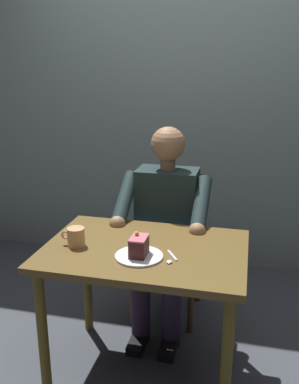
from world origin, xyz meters
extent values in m
plane|color=#3C4147|center=(0.00, 0.00, 0.00)|extent=(14.00, 14.00, 0.00)
cube|color=gray|center=(0.00, -1.42, 1.50)|extent=(6.40, 0.12, 3.00)
cube|color=brown|center=(0.00, 0.00, 0.70)|extent=(0.97, 0.68, 0.04)
cylinder|color=brown|center=(-0.43, 0.28, 0.35)|extent=(0.05, 0.05, 0.70)
cylinder|color=brown|center=(0.43, 0.28, 0.35)|extent=(0.05, 0.05, 0.70)
cylinder|color=brown|center=(-0.43, -0.28, 0.35)|extent=(0.05, 0.05, 0.70)
cylinder|color=brown|center=(0.43, -0.28, 0.35)|extent=(0.05, 0.05, 0.70)
cube|color=brown|center=(0.00, -0.57, 0.43)|extent=(0.42, 0.42, 0.04)
cube|color=brown|center=(0.00, -0.76, 0.68)|extent=(0.38, 0.04, 0.45)
cylinder|color=brown|center=(-0.18, -0.39, 0.22)|extent=(0.04, 0.04, 0.43)
cylinder|color=brown|center=(0.18, -0.39, 0.22)|extent=(0.04, 0.04, 0.43)
cylinder|color=brown|center=(-0.18, -0.75, 0.22)|extent=(0.04, 0.04, 0.43)
cylinder|color=brown|center=(0.18, -0.75, 0.22)|extent=(0.04, 0.04, 0.43)
cube|color=#1D2E2E|center=(0.00, -0.55, 0.71)|extent=(0.36, 0.22, 0.52)
sphere|color=#946E4B|center=(0.00, -0.55, 1.12)|extent=(0.20, 0.20, 0.20)
cylinder|color=#946E4B|center=(0.00, -0.55, 1.00)|extent=(0.09, 0.09, 0.06)
cylinder|color=#1D2E2E|center=(-0.22, -0.41, 0.82)|extent=(0.08, 0.33, 0.26)
sphere|color=#946E4B|center=(-0.22, -0.25, 0.72)|extent=(0.09, 0.09, 0.09)
cylinder|color=#1D2E2E|center=(0.22, -0.41, 0.82)|extent=(0.08, 0.33, 0.26)
sphere|color=#946E4B|center=(0.22, -0.25, 0.72)|extent=(0.09, 0.09, 0.09)
cylinder|color=#33253B|center=(-0.09, -0.43, 0.43)|extent=(0.13, 0.38, 0.14)
cylinder|color=#33253B|center=(0.09, -0.43, 0.43)|extent=(0.13, 0.38, 0.14)
cylinder|color=#33253B|center=(-0.09, -0.25, 0.21)|extent=(0.11, 0.11, 0.41)
cube|color=black|center=(-0.09, -0.19, 0.03)|extent=(0.09, 0.22, 0.05)
cylinder|color=#33253B|center=(0.09, -0.25, 0.21)|extent=(0.11, 0.11, 0.41)
cube|color=black|center=(0.09, -0.19, 0.03)|extent=(0.09, 0.22, 0.05)
cylinder|color=silver|center=(0.00, 0.11, 0.72)|extent=(0.22, 0.22, 0.01)
cube|color=#48221F|center=(0.00, 0.11, 0.76)|extent=(0.07, 0.11, 0.08)
cube|color=#CD6272|center=(0.00, 0.11, 0.81)|extent=(0.07, 0.11, 0.01)
sphere|color=gold|center=(0.01, 0.09, 0.82)|extent=(0.02, 0.02, 0.02)
cylinder|color=tan|center=(0.33, 0.06, 0.76)|extent=(0.08, 0.08, 0.09)
torus|color=tan|center=(0.38, 0.06, 0.76)|extent=(0.05, 0.01, 0.05)
cylinder|color=black|center=(0.33, 0.06, 0.80)|extent=(0.07, 0.07, 0.01)
cube|color=silver|center=(-0.15, 0.06, 0.72)|extent=(0.07, 0.10, 0.01)
ellipsoid|color=silver|center=(-0.15, 0.13, 0.72)|extent=(0.03, 0.04, 0.01)
camera|label=1|loc=(-0.46, 1.79, 1.56)|focal=39.16mm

